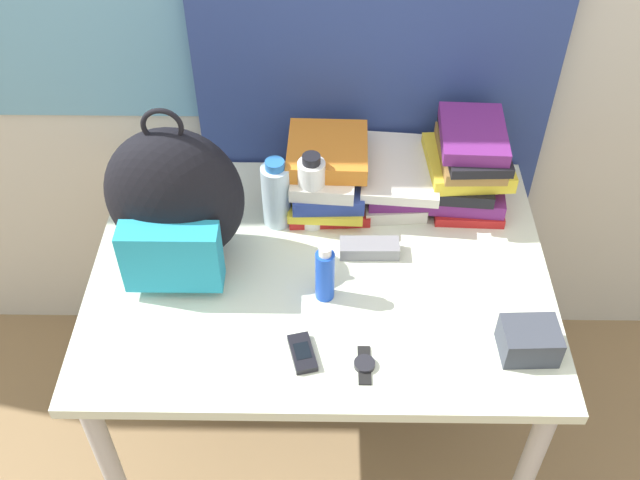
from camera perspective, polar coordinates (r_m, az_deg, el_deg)
curtain_blue at (r=1.95m, az=4.56°, el=17.34°), size 0.97×0.04×2.50m
desk at (r=1.94m, az=0.00°, el=-4.10°), size 1.14×0.84×0.78m
backpack at (r=1.80m, az=-11.01°, el=2.80°), size 0.33×0.26×0.44m
book_stack_left at (r=2.00m, az=0.53°, el=5.11°), size 0.23×0.28×0.18m
book_stack_center at (r=2.03m, az=5.84°, el=4.61°), size 0.22×0.29×0.12m
book_stack_right at (r=2.02m, az=11.21°, el=5.62°), size 0.23×0.27×0.24m
water_bottle at (r=1.93m, az=-3.35°, el=3.52°), size 0.08×0.08×0.20m
sports_bottle at (r=1.92m, az=-0.64°, el=3.66°), size 0.07×0.07×0.22m
sunscreen_bottle at (r=1.75m, az=0.38°, el=-2.62°), size 0.05×0.05×0.16m
cell_phone at (r=1.69m, az=-1.35°, el=-8.60°), size 0.07×0.11×0.02m
sunglasses_case at (r=1.90m, az=3.78°, el=-0.63°), size 0.15×0.06×0.04m
camera_pouch at (r=1.74m, az=15.65°, el=-7.39°), size 0.13×0.11×0.08m
wristwatch at (r=1.68m, az=3.41°, el=-9.45°), size 0.05×0.10×0.01m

